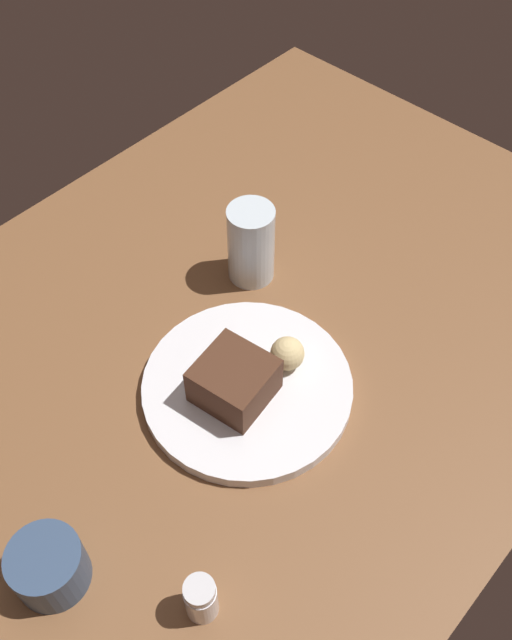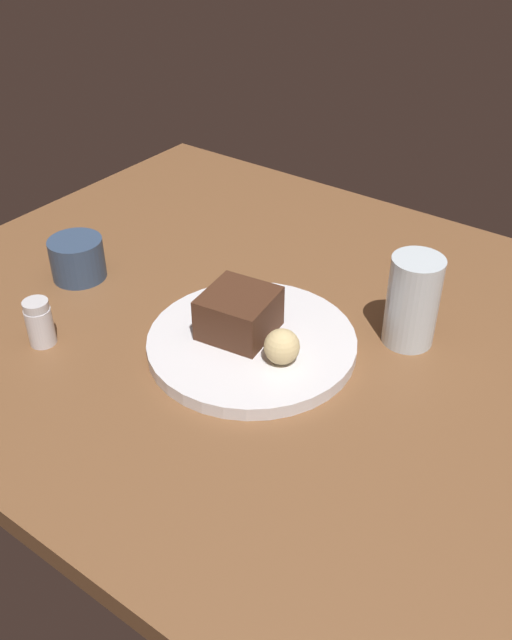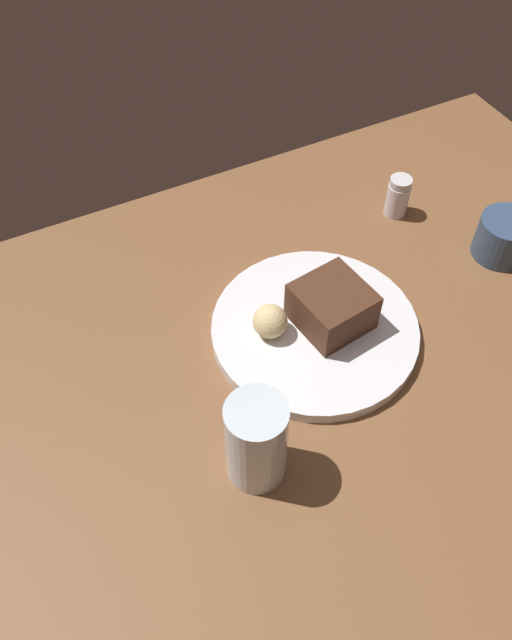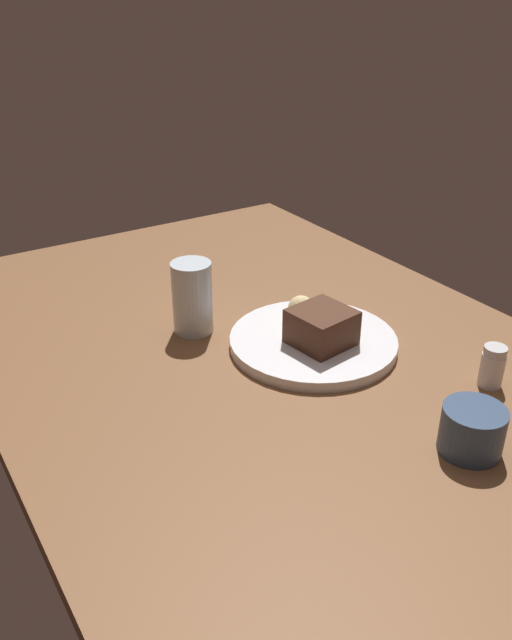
% 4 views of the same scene
% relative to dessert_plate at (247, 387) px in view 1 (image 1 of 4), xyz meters
% --- Properties ---
extents(dining_table, '(1.20, 0.84, 0.03)m').
position_rel_dessert_plate_xyz_m(dining_table, '(0.06, 0.07, -0.02)').
color(dining_table, brown).
rests_on(dining_table, ground).
extents(dessert_plate, '(0.27, 0.27, 0.02)m').
position_rel_dessert_plate_xyz_m(dessert_plate, '(0.00, 0.00, 0.00)').
color(dessert_plate, silver).
rests_on(dessert_plate, dining_table).
extents(chocolate_cake_slice, '(0.10, 0.10, 0.06)m').
position_rel_dessert_plate_xyz_m(chocolate_cake_slice, '(-0.02, 0.00, 0.04)').
color(chocolate_cake_slice, '#472819').
rests_on(chocolate_cake_slice, dessert_plate).
extents(bread_roll, '(0.04, 0.04, 0.04)m').
position_rel_dessert_plate_xyz_m(bread_roll, '(0.06, -0.02, 0.03)').
color(bread_roll, '#DBC184').
rests_on(bread_roll, dessert_plate).
extents(salt_shaker, '(0.03, 0.03, 0.06)m').
position_rel_dessert_plate_xyz_m(salt_shaker, '(-0.23, -0.15, 0.02)').
color(salt_shaker, silver).
rests_on(salt_shaker, dining_table).
extents(water_glass, '(0.07, 0.07, 0.12)m').
position_rel_dessert_plate_xyz_m(water_glass, '(0.15, 0.13, 0.05)').
color(water_glass, silver).
rests_on(water_glass, dining_table).
extents(coffee_cup, '(0.08, 0.08, 0.06)m').
position_rel_dessert_plate_xyz_m(coffee_cup, '(-0.31, -0.01, 0.02)').
color(coffee_cup, '#334766').
rests_on(coffee_cup, dining_table).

